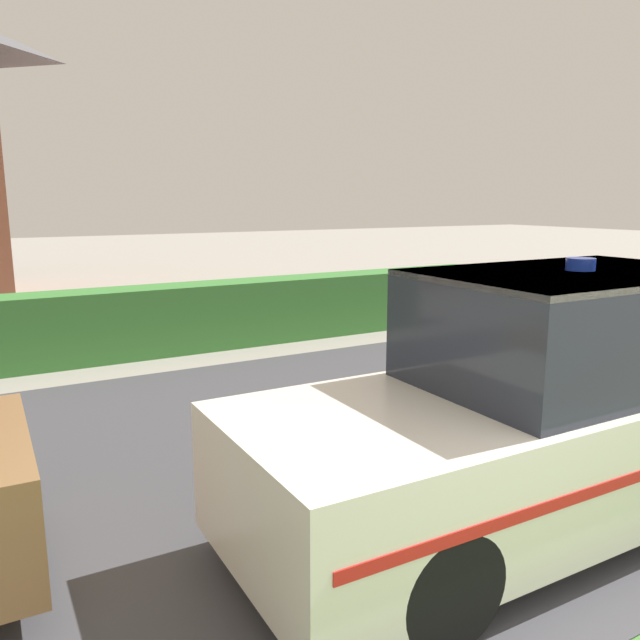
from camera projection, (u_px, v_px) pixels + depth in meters
road_strip at (294, 448)px, 5.69m from camera, size 28.00×6.20×0.01m
garden_hedge at (219, 315)px, 9.59m from camera, size 10.07×0.69×0.99m
police_car at (545, 408)px, 4.31m from camera, size 4.34×1.60×1.84m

